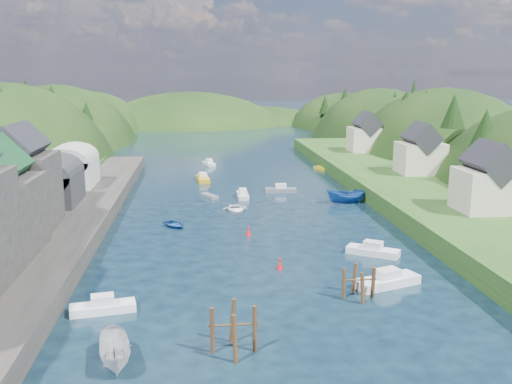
{
  "coord_description": "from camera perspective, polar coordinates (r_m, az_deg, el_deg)",
  "views": [
    {
      "loc": [
        -7.06,
        -40.9,
        18.44
      ],
      "look_at": [
        0.0,
        28.0,
        4.0
      ],
      "focal_mm": 40.0,
      "sensor_mm": 36.0,
      "label": 1
    }
  ],
  "objects": [
    {
      "name": "piling_cluster_near",
      "position": [
        39.35,
        -2.25,
        -13.92
      ],
      "size": [
        3.41,
        3.16,
        3.91
      ],
      "color": "#382314",
      "rests_on": "ground"
    },
    {
      "name": "ground",
      "position": [
        93.02,
        -1.38,
        0.34
      ],
      "size": [
        600.0,
        600.0,
        0.0
      ],
      "primitive_type": "plane",
      "color": "black",
      "rests_on": "ground"
    },
    {
      "name": "boat_sheds",
      "position": [
        83.17,
        -18.95,
        2.02
      ],
      "size": [
        7.0,
        21.0,
        7.5
      ],
      "color": "#2D2D30",
      "rests_on": "quay_left"
    },
    {
      "name": "terrace_right",
      "position": [
        88.72,
        15.46,
        0.14
      ],
      "size": [
        16.0,
        120.0,
        2.4
      ],
      "primitive_type": "cube",
      "color": "#234719",
      "rests_on": "ground"
    },
    {
      "name": "channel_buoy_near",
      "position": [
        55.2,
        2.39,
        -7.22
      ],
      "size": [
        0.7,
        0.7,
        1.1
      ],
      "color": "red",
      "rests_on": "ground"
    },
    {
      "name": "moored_boats",
      "position": [
        71.6,
        0.34,
        -2.66
      ],
      "size": [
        35.9,
        86.46,
        2.18
      ],
      "color": "white",
      "rests_on": "ground"
    },
    {
      "name": "far_hills",
      "position": [
        217.05,
        -3.62,
        4.01
      ],
      "size": [
        103.0,
        68.0,
        44.0
      ],
      "color": "black",
      "rests_on": "ground"
    },
    {
      "name": "hillside_right",
      "position": [
        129.66,
        17.96,
        -0.31
      ],
      "size": [
        36.0,
        245.56,
        48.0
      ],
      "color": "black",
      "rests_on": "ground"
    },
    {
      "name": "piling_cluster_far",
      "position": [
        48.95,
        10.19,
        -9.22
      ],
      "size": [
        3.02,
        2.84,
        3.25
      ],
      "color": "#382314",
      "rests_on": "ground"
    },
    {
      "name": "channel_buoy_far",
      "position": [
        66.22,
        -0.75,
        -3.96
      ],
      "size": [
        0.7,
        0.7,
        1.1
      ],
      "color": "red",
      "rests_on": "ground"
    },
    {
      "name": "right_bank_cottages",
      "position": [
        96.7,
        15.5,
        3.86
      ],
      "size": [
        9.0,
        59.24,
        8.41
      ],
      "color": "beige",
      "rests_on": "terrace_right"
    },
    {
      "name": "hill_trees",
      "position": [
        105.61,
        -2.15,
        7.77
      ],
      "size": [
        92.32,
        149.06,
        12.08
      ],
      "color": "black",
      "rests_on": "ground"
    },
    {
      "name": "hillside_left",
      "position": [
        124.8,
        -23.4,
        -1.46
      ],
      "size": [
        44.0,
        245.56,
        52.0
      ],
      "color": "black",
      "rests_on": "ground"
    },
    {
      "name": "quay_left",
      "position": [
        65.58,
        -20.65,
        -4.43
      ],
      "size": [
        12.0,
        110.0,
        2.0
      ],
      "primitive_type": "cube",
      "color": "#2D2B28",
      "rests_on": "ground"
    }
  ]
}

